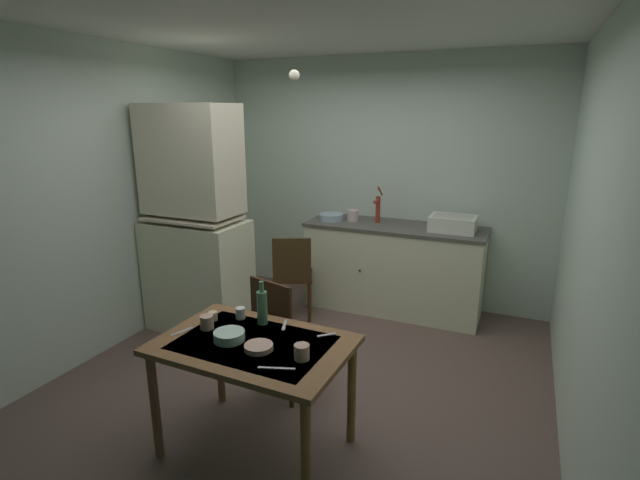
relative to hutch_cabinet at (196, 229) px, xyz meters
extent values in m
plane|color=brown|center=(1.35, -0.35, -1.01)|extent=(4.69, 4.69, 0.00)
cube|color=silver|center=(1.35, 1.55, 0.33)|extent=(3.78, 0.10, 2.66)
cube|color=silver|center=(-0.54, -0.35, 0.33)|extent=(0.10, 3.79, 2.66)
cube|color=silver|center=(3.24, -0.35, 0.33)|extent=(0.10, 3.79, 2.66)
cube|color=white|center=(1.35, -0.35, 1.71)|extent=(3.78, 3.79, 0.10)
cube|color=beige|center=(0.00, 0.00, -0.47)|extent=(0.94, 0.58, 1.07)
cube|color=beige|center=(0.00, 0.00, 0.65)|extent=(0.86, 0.49, 0.99)
cube|color=beige|center=(0.00, -0.03, 0.11)|extent=(0.84, 0.52, 0.02)
cube|color=beige|center=(1.62, 1.18, -0.55)|extent=(1.82, 0.60, 0.90)
cube|color=#4F4D47|center=(1.62, 1.18, -0.09)|extent=(1.85, 0.63, 0.03)
sphere|color=#2D2823|center=(1.35, 0.87, -0.51)|extent=(0.02, 0.02, 0.02)
cube|color=white|center=(2.20, 1.18, 0.00)|extent=(0.44, 0.34, 0.15)
cube|color=black|center=(2.20, 1.18, 0.08)|extent=(0.38, 0.28, 0.01)
cylinder|color=maroon|center=(1.42, 1.23, 0.07)|extent=(0.05, 0.05, 0.28)
cylinder|color=maroon|center=(1.42, 1.16, 0.17)|extent=(0.03, 0.12, 0.03)
cylinder|color=#A13317|center=(1.42, 1.29, 0.26)|extent=(0.02, 0.16, 0.12)
cylinder|color=#9EB2C6|center=(0.92, 1.13, -0.03)|extent=(0.26, 0.26, 0.07)
cylinder|color=beige|center=(1.15, 1.20, -0.01)|extent=(0.12, 0.12, 0.12)
cube|color=brown|center=(1.42, -1.30, -0.28)|extent=(1.17, 0.79, 0.04)
cube|color=#F1E6CC|center=(1.42, -1.30, -0.26)|extent=(0.91, 0.62, 0.00)
cylinder|color=brown|center=(0.90, -1.61, -0.65)|extent=(0.06, 0.06, 0.71)
cylinder|color=brown|center=(1.93, -1.64, -0.65)|extent=(0.06, 0.06, 0.71)
cylinder|color=brown|center=(0.92, -0.97, -0.65)|extent=(0.06, 0.06, 0.71)
cylinder|color=brown|center=(1.95, -1.00, -0.65)|extent=(0.06, 0.06, 0.71)
cube|color=#392416|center=(1.31, -0.62, -0.57)|extent=(0.49, 0.49, 0.03)
cube|color=#341F11|center=(1.26, -0.80, -0.32)|extent=(0.37, 0.12, 0.49)
cylinder|color=#392416|center=(1.52, -0.50, -0.80)|extent=(0.04, 0.04, 0.42)
cylinder|color=#392416|center=(1.19, -0.42, -0.80)|extent=(0.04, 0.04, 0.42)
cylinder|color=#392416|center=(1.43, -0.83, -0.80)|extent=(0.04, 0.04, 0.42)
cylinder|color=#392416|center=(1.10, -0.75, -0.80)|extent=(0.04, 0.04, 0.42)
cube|color=#3B2410|center=(0.72, 0.60, -0.57)|extent=(0.53, 0.53, 0.03)
cube|color=#3A2914|center=(0.79, 0.43, -0.33)|extent=(0.36, 0.18, 0.43)
cylinder|color=#3B2410|center=(0.80, 0.83, -0.79)|extent=(0.04, 0.04, 0.42)
cylinder|color=#3B2410|center=(0.49, 0.69, -0.79)|extent=(0.04, 0.04, 0.42)
cylinder|color=#3B2410|center=(0.94, 0.52, -0.79)|extent=(0.04, 0.04, 0.42)
cylinder|color=#3B2410|center=(0.63, 0.38, -0.79)|extent=(0.04, 0.04, 0.42)
cylinder|color=#ADD1C1|center=(1.28, -1.34, -0.23)|extent=(0.19, 0.19, 0.06)
cylinder|color=tan|center=(1.50, -1.37, -0.25)|extent=(0.17, 0.17, 0.03)
cylinder|color=white|center=(1.17, -1.05, -0.23)|extent=(0.06, 0.06, 0.07)
cylinder|color=tan|center=(1.78, -1.36, -0.22)|extent=(0.09, 0.09, 0.09)
cylinder|color=beige|center=(1.02, -1.14, -0.23)|extent=(0.06, 0.06, 0.06)
cylinder|color=tan|center=(1.06, -1.26, -0.22)|extent=(0.09, 0.09, 0.09)
cylinder|color=#4C7F56|center=(1.34, -1.06, -0.15)|extent=(0.07, 0.07, 0.22)
cylinder|color=#4C7F56|center=(1.34, -1.06, -0.01)|extent=(0.03, 0.03, 0.07)
cube|color=silver|center=(1.70, -1.51, -0.26)|extent=(0.20, 0.08, 0.00)
cube|color=beige|center=(1.79, -1.04, -0.26)|extent=(0.10, 0.10, 0.00)
cube|color=beige|center=(0.94, -1.37, -0.26)|extent=(0.07, 0.16, 0.00)
cube|color=beige|center=(1.49, -1.02, -0.26)|extent=(0.07, 0.15, 0.00)
sphere|color=#F9EFCC|center=(1.17, -0.20, 1.33)|extent=(0.08, 0.08, 0.08)
camera|label=1|loc=(2.81, -3.47, 1.07)|focal=26.35mm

